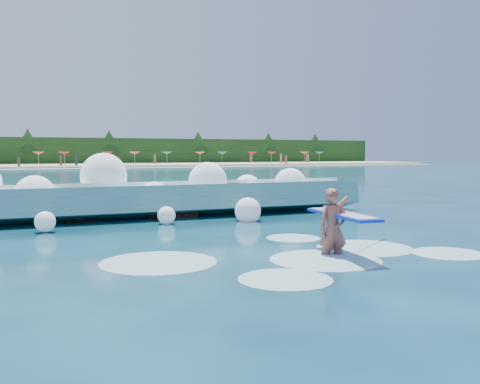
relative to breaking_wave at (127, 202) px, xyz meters
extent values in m
plane|color=#072C3B|center=(0.84, -6.95, -0.56)|extent=(200.00, 200.00, 0.00)
cube|color=tan|center=(0.84, 71.05, -0.36)|extent=(140.00, 20.00, 0.40)
cube|color=silver|center=(0.84, 60.05, -0.52)|extent=(140.00, 5.00, 0.08)
cube|color=black|center=(0.84, 81.05, 1.94)|extent=(140.00, 4.00, 5.00)
cube|color=teal|center=(0.00, -0.16, -0.09)|extent=(18.49, 2.82, 1.54)
cube|color=silver|center=(0.00, 0.64, 0.37)|extent=(18.49, 1.30, 0.72)
cube|color=black|center=(-1.32, 0.57, -0.12)|extent=(2.77, 2.39, 1.27)
cube|color=black|center=(1.68, -0.23, -0.21)|extent=(2.04, 1.76, 0.98)
cube|color=black|center=(4.38, 0.97, -0.08)|extent=(2.50, 2.46, 1.37)
imported|color=brown|center=(2.71, -9.34, 0.07)|extent=(0.76, 0.57, 1.90)
cube|color=#0D33E2|center=(2.99, -9.29, 0.39)|extent=(0.89, 2.64, 0.06)
cube|color=silver|center=(2.99, -9.29, 0.41)|extent=(0.76, 2.42, 0.06)
cylinder|color=black|center=(2.89, -10.54, -0.11)|extent=(0.01, 0.91, 0.43)
sphere|color=white|center=(-3.18, -0.17, 0.37)|extent=(1.37, 1.37, 1.37)
sphere|color=white|center=(-0.71, 0.71, 0.95)|extent=(1.73, 1.73, 1.73)
sphere|color=white|center=(0.93, -0.33, 0.25)|extent=(1.02, 1.02, 1.02)
sphere|color=white|center=(3.13, -0.10, 0.71)|extent=(1.50, 1.50, 1.50)
sphere|color=white|center=(5.10, 0.48, 0.34)|extent=(1.15, 1.15, 1.15)
sphere|color=white|center=(6.82, -0.06, 0.49)|extent=(1.36, 1.36, 1.36)
sphere|color=white|center=(-3.05, -2.73, -0.23)|extent=(0.62, 0.62, 0.62)
sphere|color=white|center=(0.80, -2.36, -0.27)|extent=(0.60, 0.60, 0.60)
sphere|color=white|center=(3.63, -2.73, -0.20)|extent=(0.92, 0.92, 0.92)
ellipsoid|color=silver|center=(2.34, -9.60, -0.56)|extent=(2.53, 2.53, 0.13)
ellipsoid|color=silver|center=(0.64, -10.82, -0.56)|extent=(1.83, 1.83, 0.09)
ellipsoid|color=silver|center=(4.06, -8.75, -0.56)|extent=(2.43, 2.43, 0.12)
ellipsoid|color=silver|center=(-1.14, -8.36, -0.56)|extent=(2.60, 2.60, 0.13)
ellipsoid|color=silver|center=(3.20, -6.65, -0.56)|extent=(1.54, 1.54, 0.08)
ellipsoid|color=silver|center=(5.42, -10.15, -0.56)|extent=(1.74, 1.74, 0.09)
cone|color=#E4435B|center=(1.41, 74.03, 1.69)|extent=(2.00, 2.00, 0.50)
cone|color=red|center=(5.23, 71.78, 1.69)|extent=(2.00, 2.00, 0.50)
cone|color=red|center=(12.64, 74.22, 1.69)|extent=(2.00, 2.00, 0.50)
cone|color=#E4435B|center=(16.63, 71.07, 1.69)|extent=(2.00, 2.00, 0.50)
cone|color=#158672|center=(23.02, 73.47, 1.69)|extent=(2.00, 2.00, 0.50)
cone|color=#E4435B|center=(28.92, 72.41, 1.69)|extent=(2.00, 2.00, 0.50)
cone|color=#158672|center=(33.07, 71.84, 1.69)|extent=(2.00, 2.00, 0.50)
cone|color=red|center=(40.81, 75.31, 1.69)|extent=(2.00, 2.00, 0.50)
cone|color=red|center=(44.45, 74.04, 1.69)|extent=(2.00, 2.00, 0.50)
cone|color=#E4435B|center=(51.30, 72.94, 1.69)|extent=(2.00, 2.00, 0.50)
cone|color=#158672|center=(56.05, 74.89, 1.69)|extent=(2.00, 2.00, 0.50)
cube|color=#8C664C|center=(3.51, 66.46, 0.55)|extent=(0.35, 0.22, 1.41)
cube|color=#262633|center=(12.77, 70.91, 0.53)|extent=(0.35, 0.22, 1.38)
cube|color=#3F332D|center=(37.51, 64.80, 0.57)|extent=(0.35, 0.22, 1.45)
cube|color=#8C664C|center=(13.42, 74.88, 0.61)|extent=(0.35, 0.22, 1.53)
cube|color=#262633|center=(16.73, 66.98, 0.63)|extent=(0.35, 0.22, 1.57)
cube|color=brown|center=(55.54, 74.89, 0.65)|extent=(0.35, 0.22, 1.61)
cube|color=#3F332D|center=(52.79, 74.44, 0.63)|extent=(0.35, 0.22, 1.58)
cube|color=#262633|center=(47.59, 73.15, 0.63)|extent=(0.35, 0.22, 1.58)
cube|color=brown|center=(50.07, 73.89, 0.64)|extent=(0.35, 0.22, 1.60)
cube|color=#8C664C|center=(-2.61, 70.26, 0.55)|extent=(0.35, 0.22, 1.42)
cube|color=#262633|center=(44.27, 73.72, 0.60)|extent=(0.35, 0.22, 1.52)
cube|color=brown|center=(27.61, 66.66, 0.59)|extent=(0.35, 0.22, 1.50)
cube|color=#8C664C|center=(39.52, 67.19, 0.57)|extent=(0.35, 0.22, 1.45)
cube|color=#262633|center=(20.27, 61.49, 0.32)|extent=(0.35, 0.22, 1.59)
cube|color=#8C664C|center=(45.15, 66.39, 0.53)|extent=(0.35, 0.22, 1.37)
camera|label=1|loc=(-4.19, -19.54, 1.84)|focal=40.00mm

